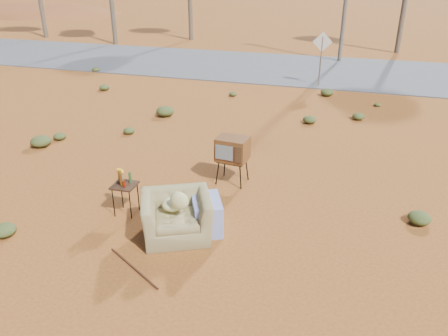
# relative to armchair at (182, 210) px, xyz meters

# --- Properties ---
(ground) EXTENTS (140.00, 140.00, 0.00)m
(ground) POSITION_rel_armchair_xyz_m (-0.21, -0.11, -0.51)
(ground) COLOR #95521D
(ground) RESTS_ON ground
(highway) EXTENTS (140.00, 7.00, 0.04)m
(highway) POSITION_rel_armchair_xyz_m (-0.21, 14.89, -0.49)
(highway) COLOR #565659
(highway) RESTS_ON ground
(dirt_mound) EXTENTS (26.00, 18.00, 2.00)m
(dirt_mound) POSITION_rel_armchair_xyz_m (-30.21, 33.89, -0.51)
(dirt_mound) COLOR brown
(dirt_mound) RESTS_ON ground
(armchair) EXTENTS (1.62, 1.48, 1.09)m
(armchair) POSITION_rel_armchair_xyz_m (0.00, 0.00, 0.00)
(armchair) COLOR olive
(armchair) RESTS_ON ground
(tv_unit) EXTENTS (0.74, 0.62, 1.11)m
(tv_unit) POSITION_rel_armchair_xyz_m (0.29, 2.33, 0.31)
(tv_unit) COLOR black
(tv_unit) RESTS_ON ground
(side_table) EXTENTS (0.48, 0.48, 0.93)m
(side_table) POSITION_rel_armchair_xyz_m (-1.40, 0.39, 0.17)
(side_table) COLOR #352213
(side_table) RESTS_ON ground
(rusty_bar) EXTENTS (1.25, 0.76, 0.04)m
(rusty_bar) POSITION_rel_armchair_xyz_m (-0.40, -1.22, -0.49)
(rusty_bar) COLOR #4C1F14
(rusty_bar) RESTS_ON ground
(road_sign) EXTENTS (0.78, 0.06, 2.19)m
(road_sign) POSITION_rel_armchair_xyz_m (1.29, 11.89, 0.99)
(road_sign) COLOR brown
(road_sign) RESTS_ON ground
(scrub_patch) EXTENTS (17.49, 8.07, 0.33)m
(scrub_patch) POSITION_rel_armchair_xyz_m (-1.04, 4.30, -0.37)
(scrub_patch) COLOR #3E4B20
(scrub_patch) RESTS_ON ground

